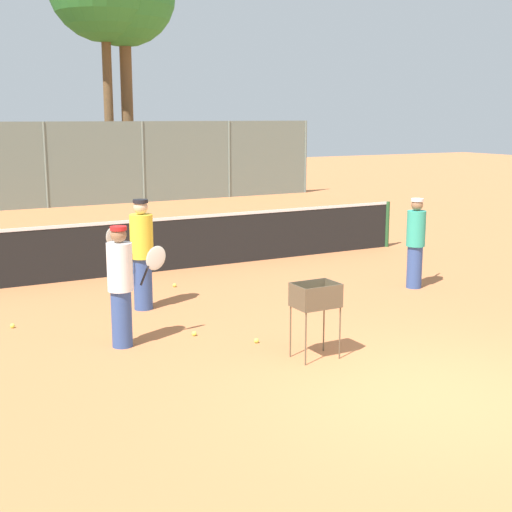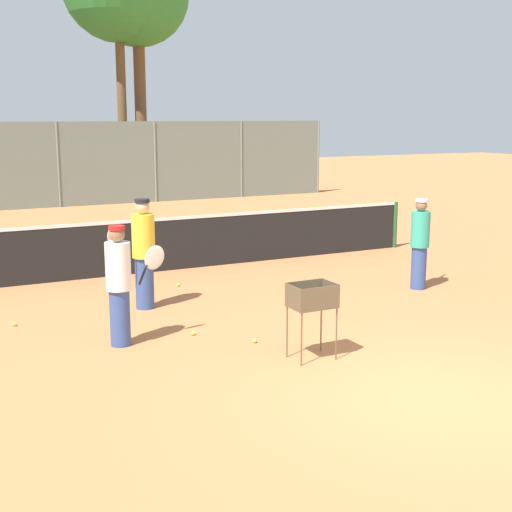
% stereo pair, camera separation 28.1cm
% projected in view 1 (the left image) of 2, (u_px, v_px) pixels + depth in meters
% --- Properties ---
extents(ground_plane, '(80.00, 80.00, 0.00)m').
position_uv_depth(ground_plane, '(434.00, 395.00, 7.86)').
color(ground_plane, '#C67242').
extents(tennis_net, '(10.83, 0.10, 1.07)m').
position_uv_depth(tennis_net, '(175.00, 242.00, 14.19)').
color(tennis_net, '#26592D').
rests_on(tennis_net, ground_plane).
extents(back_fence, '(20.56, 0.08, 2.86)m').
position_uv_depth(back_fence, '(46.00, 165.00, 23.67)').
color(back_fence, slate).
rests_on(back_fence, ground_plane).
extents(player_white_outfit, '(0.77, 0.58, 1.61)m').
position_uv_depth(player_white_outfit, '(416.00, 242.00, 12.65)').
color(player_white_outfit, '#334C8C').
rests_on(player_white_outfit, ground_plane).
extents(player_red_cap, '(0.89, 0.34, 1.63)m').
position_uv_depth(player_red_cap, '(121.00, 285.00, 9.38)').
color(player_red_cap, '#334C8C').
rests_on(player_red_cap, ground_plane).
extents(player_yellow_shirt, '(0.88, 0.46, 1.76)m').
position_uv_depth(player_yellow_shirt, '(142.00, 253.00, 11.20)').
color(player_yellow_shirt, '#334C8C').
rests_on(player_yellow_shirt, ground_plane).
extents(ball_cart, '(0.56, 0.41, 0.98)m').
position_uv_depth(ball_cart, '(315.00, 301.00, 8.95)').
color(ball_cart, brown).
rests_on(ball_cart, ground_plane).
extents(tennis_ball_0, '(0.07, 0.07, 0.07)m').
position_uv_depth(tennis_ball_0, '(194.00, 334.00, 9.98)').
color(tennis_ball_0, '#D1E54C').
rests_on(tennis_ball_0, ground_plane).
extents(tennis_ball_1, '(0.07, 0.07, 0.07)m').
position_uv_depth(tennis_ball_1, '(12.00, 326.00, 10.35)').
color(tennis_ball_1, '#D1E54C').
rests_on(tennis_ball_1, ground_plane).
extents(tennis_ball_2, '(0.07, 0.07, 0.07)m').
position_uv_depth(tennis_ball_2, '(256.00, 341.00, 9.67)').
color(tennis_ball_2, '#D1E54C').
rests_on(tennis_ball_2, ground_plane).
extents(tennis_ball_3, '(0.07, 0.07, 0.07)m').
position_uv_depth(tennis_ball_3, '(175.00, 285.00, 12.84)').
color(tennis_ball_3, '#D1E54C').
rests_on(tennis_ball_3, ground_plane).
extents(tennis_ball_4, '(0.07, 0.07, 0.07)m').
position_uv_depth(tennis_ball_4, '(408.00, 280.00, 13.26)').
color(tennis_ball_4, '#D1E54C').
rests_on(tennis_ball_4, ground_plane).
extents(tennis_ball_5, '(0.07, 0.07, 0.07)m').
position_uv_depth(tennis_ball_5, '(293.00, 304.00, 11.57)').
color(tennis_ball_5, '#D1E54C').
rests_on(tennis_ball_5, ground_plane).
extents(parked_car, '(4.20, 1.70, 1.60)m').
position_uv_depth(parked_car, '(48.00, 180.00, 26.69)').
color(parked_car, '#3F4C8C').
rests_on(parked_car, ground_plane).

